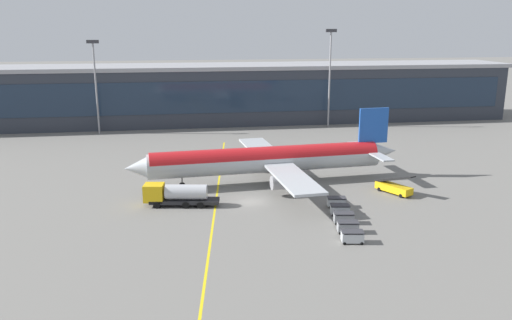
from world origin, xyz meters
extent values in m
plane|color=slate|center=(0.00, 0.00, 0.00)|extent=(700.00, 700.00, 0.00)
cube|color=yellow|center=(-4.87, 2.00, 0.00)|extent=(10.44, 79.39, 0.01)
cube|color=#2D333D|center=(-16.08, 69.03, 7.23)|extent=(193.40, 19.33, 14.46)
cube|color=#1E2D42|center=(-16.08, 59.30, 7.95)|extent=(187.60, 0.16, 8.10)
cube|color=#99999E|center=(-16.08, 69.03, 14.96)|extent=(197.27, 19.72, 1.00)
cylinder|color=#B2B7BC|center=(4.12, 9.42, 3.85)|extent=(39.02, 6.97, 4.03)
cylinder|color=red|center=(4.12, 9.42, 4.21)|extent=(38.24, 6.75, 3.87)
cone|color=#B2B7BC|center=(-16.65, 7.84, 3.85)|extent=(4.31, 4.13, 3.83)
cone|color=#B2B7BC|center=(25.09, 11.02, 4.25)|extent=(5.09, 3.79, 3.43)
cube|color=#1E51B2|center=(22.98, 10.86, 8.89)|extent=(5.25, 0.76, 6.05)
cube|color=#B2B7BC|center=(22.79, 6.80, 4.45)|extent=(2.48, 6.59, 0.24)
cube|color=#B2B7BC|center=(22.17, 14.84, 4.45)|extent=(2.48, 6.59, 0.24)
cube|color=#B2B7BC|center=(6.39, -0.60, 3.55)|extent=(6.02, 16.63, 0.40)
cube|color=#B2B7BC|center=(4.84, 19.68, 3.55)|extent=(6.02, 16.63, 0.40)
cylinder|color=#939399|center=(5.17, 2.25, 2.14)|extent=(3.26, 2.45, 2.22)
cylinder|color=#939399|center=(4.07, 16.68, 2.14)|extent=(3.26, 2.45, 2.22)
cylinder|color=black|center=(-9.82, 8.36, 0.50)|extent=(1.03, 0.47, 1.00)
cylinder|color=slate|center=(-9.82, 8.36, 1.42)|extent=(0.20, 0.20, 1.83)
cylinder|color=black|center=(6.58, 7.79, 0.50)|extent=(1.03, 0.47, 1.00)
cylinder|color=slate|center=(6.58, 7.79, 1.42)|extent=(0.20, 0.20, 1.83)
cylinder|color=black|center=(6.30, 11.41, 0.50)|extent=(1.03, 0.47, 1.00)
cylinder|color=slate|center=(6.30, 11.41, 1.42)|extent=(0.20, 0.20, 1.83)
cube|color=#232326|center=(-9.63, -0.11, 0.75)|extent=(10.27, 4.11, 0.50)
cube|color=yellow|center=(-13.97, 0.62, 2.00)|extent=(3.17, 2.93, 2.50)
cube|color=black|center=(-15.21, 0.82, 2.50)|extent=(0.54, 2.30, 1.12)
cylinder|color=#B7BABF|center=(-9.35, -0.15, 2.10)|extent=(6.28, 3.15, 2.20)
cylinder|color=black|center=(-13.61, -0.65, 0.50)|extent=(1.04, 0.51, 1.00)
cylinder|color=black|center=(-13.22, 1.70, 0.50)|extent=(1.04, 0.51, 1.00)
cylinder|color=black|center=(-9.53, -1.33, 0.50)|extent=(1.04, 0.51, 1.00)
cylinder|color=black|center=(-9.14, 1.02, 0.50)|extent=(1.04, 0.51, 1.00)
cylinder|color=black|center=(-7.45, -1.67, 0.50)|extent=(1.04, 0.51, 1.00)
cylinder|color=black|center=(-7.06, 0.67, 0.50)|extent=(1.04, 0.51, 1.00)
cube|color=yellow|center=(22.77, 0.69, 0.85)|extent=(4.51, 6.19, 1.10)
cube|color=black|center=(22.77, 0.69, 2.30)|extent=(4.43, 6.71, 2.38)
cylinder|color=black|center=(21.03, 2.14, 0.30)|extent=(0.50, 0.65, 0.60)
cylinder|color=black|center=(22.54, 2.94, 0.30)|extent=(0.50, 0.65, 0.60)
cylinder|color=black|center=(23.01, -1.56, 0.30)|extent=(0.50, 0.65, 0.60)
cylinder|color=black|center=(24.52, -0.76, 0.30)|extent=(0.50, 0.65, 0.60)
cube|color=#B2B7BC|center=(9.99, -16.72, 0.73)|extent=(2.80, 1.89, 1.10)
cube|color=#333338|center=(9.99, -16.72, 1.43)|extent=(2.86, 1.93, 0.10)
cylinder|color=black|center=(8.84, -17.30, 0.18)|extent=(0.37, 0.18, 0.36)
cylinder|color=black|center=(9.08, -15.82, 0.18)|extent=(0.37, 0.18, 0.36)
cylinder|color=black|center=(10.89, -17.62, 0.18)|extent=(0.37, 0.18, 0.36)
cylinder|color=black|center=(11.13, -16.14, 0.18)|extent=(0.37, 0.18, 0.36)
cube|color=gray|center=(10.49, -13.56, 0.73)|extent=(2.80, 1.89, 1.10)
cube|color=#333338|center=(10.49, -13.56, 1.43)|extent=(2.86, 1.93, 0.10)
cylinder|color=black|center=(9.34, -14.14, 0.18)|extent=(0.37, 0.18, 0.36)
cylinder|color=black|center=(9.58, -12.66, 0.18)|extent=(0.37, 0.18, 0.36)
cylinder|color=black|center=(11.40, -14.46, 0.18)|extent=(0.37, 0.18, 0.36)
cylinder|color=black|center=(11.63, -12.98, 0.18)|extent=(0.37, 0.18, 0.36)
cube|color=gray|center=(10.99, -10.40, 0.73)|extent=(2.80, 1.89, 1.10)
cube|color=#333338|center=(10.99, -10.40, 1.43)|extent=(2.86, 1.93, 0.10)
cylinder|color=black|center=(9.85, -10.98, 0.18)|extent=(0.37, 0.18, 0.36)
cylinder|color=black|center=(10.08, -9.50, 0.18)|extent=(0.37, 0.18, 0.36)
cylinder|color=black|center=(11.90, -11.30, 0.18)|extent=(0.37, 0.18, 0.36)
cylinder|color=black|center=(12.14, -9.82, 0.18)|extent=(0.37, 0.18, 0.36)
cube|color=#B2B7BC|center=(11.49, -7.24, 0.73)|extent=(2.80, 1.89, 1.10)
cube|color=#333338|center=(11.49, -7.24, 1.43)|extent=(2.86, 1.93, 0.10)
cylinder|color=black|center=(10.35, -7.82, 0.18)|extent=(0.37, 0.18, 0.36)
cylinder|color=black|center=(10.58, -6.34, 0.18)|extent=(0.37, 0.18, 0.36)
cylinder|color=black|center=(12.40, -8.14, 0.18)|extent=(0.37, 0.18, 0.36)
cylinder|color=black|center=(12.64, -6.66, 0.18)|extent=(0.37, 0.18, 0.36)
cube|color=#B2B7BC|center=(12.00, -4.08, 0.73)|extent=(2.80, 1.89, 1.10)
cube|color=#333338|center=(12.00, -4.08, 1.43)|extent=(2.86, 1.93, 0.10)
cylinder|color=black|center=(10.85, -4.66, 0.18)|extent=(0.37, 0.18, 0.36)
cylinder|color=black|center=(11.09, -3.18, 0.18)|extent=(0.37, 0.18, 0.36)
cylinder|color=black|center=(12.91, -4.98, 0.18)|extent=(0.37, 0.18, 0.36)
cylinder|color=black|center=(13.14, -3.50, 0.18)|extent=(0.37, 0.18, 0.36)
cylinder|color=gray|center=(-29.01, 57.03, 10.77)|extent=(0.44, 0.44, 21.53)
cube|color=#333338|center=(-29.01, 57.03, 21.93)|extent=(2.80, 0.50, 0.80)
cylinder|color=gray|center=(29.01, 57.03, 12.01)|extent=(0.44, 0.44, 24.01)
cube|color=#333338|center=(29.01, 57.03, 24.41)|extent=(2.80, 0.50, 0.80)
camera|label=1|loc=(-10.54, -72.32, 25.16)|focal=36.42mm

